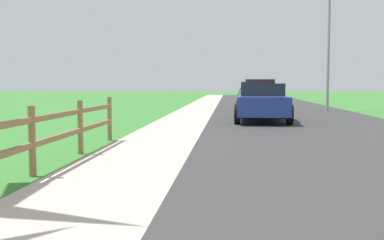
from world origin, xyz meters
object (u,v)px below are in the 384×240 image
(parked_car_beige, at_px, (253,92))
(parked_car_black, at_px, (250,91))
(parked_suv_blue, at_px, (262,102))
(street_lamp, at_px, (331,38))
(parked_car_red, at_px, (260,95))

(parked_car_beige, bearing_deg, parked_car_black, 89.15)
(parked_suv_blue, relative_size, parked_car_beige, 1.06)
(parked_car_beige, relative_size, street_lamp, 0.74)
(parked_car_red, relative_size, parked_car_black, 1.08)
(parked_car_red, relative_size, parked_car_beige, 1.03)
(parked_suv_blue, distance_m, parked_car_black, 26.15)
(parked_suv_blue, xyz_separation_m, street_lamp, (3.89, 6.75, 2.99))
(parked_suv_blue, distance_m, street_lamp, 8.34)
(parked_car_beige, bearing_deg, parked_car_red, -90.48)
(parked_suv_blue, xyz_separation_m, parked_car_red, (0.49, 8.72, 0.08))
(parked_car_beige, relative_size, parked_car_black, 1.05)
(parked_car_beige, distance_m, parked_car_black, 7.76)
(parked_suv_blue, relative_size, parked_car_black, 1.12)
(parked_car_red, xyz_separation_m, parked_car_black, (0.20, 17.42, -0.03))
(parked_car_black, bearing_deg, parked_suv_blue, -91.50)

